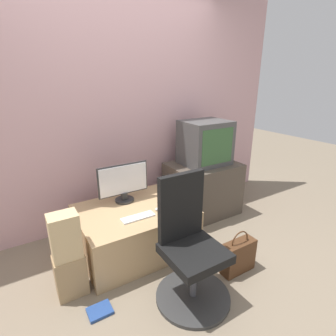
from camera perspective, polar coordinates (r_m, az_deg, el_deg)
ground_plane at (r=2.42m, az=3.35°, el=-23.57°), size 12.00×12.00×0.00m
wall_back at (r=2.97m, az=-11.14°, el=12.33°), size 4.40×0.05×2.60m
desk at (r=2.67m, az=-7.19°, el=-12.94°), size 1.05×0.82×0.44m
side_stand at (r=3.30m, az=7.51°, el=-4.42°), size 0.82×0.61×0.65m
main_monitor at (r=2.65m, az=-9.67°, el=-3.13°), size 0.52×0.19×0.39m
keyboard at (r=2.40m, az=-6.54°, el=-10.59°), size 0.30×0.10×0.01m
mouse at (r=2.50m, az=-2.27°, el=-8.94°), size 0.05×0.03×0.03m
crt_tv at (r=3.13m, az=8.09°, el=5.47°), size 0.54×0.45×0.52m
office_chair at (r=2.09m, az=4.79°, el=-18.00°), size 0.58×0.58×0.98m
cardboard_box_lower at (r=2.34m, az=-20.40°, el=-20.94°), size 0.23×0.17×0.35m
cardboard_box_upper at (r=2.14m, az=-21.52°, el=-13.64°), size 0.21×0.16×0.36m
handbag at (r=2.50m, az=15.05°, el=-18.02°), size 0.32×0.12×0.40m
book at (r=2.25m, az=-14.62°, el=-27.89°), size 0.17×0.14×0.02m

